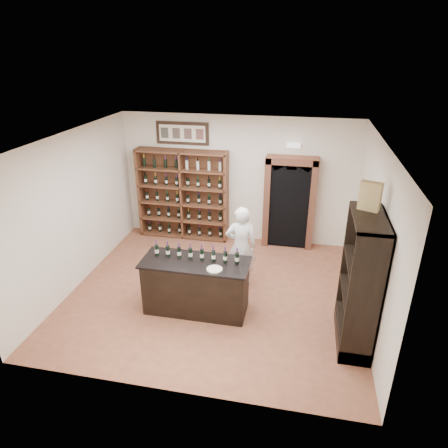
{
  "coord_description": "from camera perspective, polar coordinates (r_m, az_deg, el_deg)",
  "views": [
    {
      "loc": [
        1.49,
        -6.39,
        4.43
      ],
      "look_at": [
        0.12,
        0.3,
        1.34
      ],
      "focal_mm": 32.0,
      "sensor_mm": 36.0,
      "label": 1
    }
  ],
  "objects": [
    {
      "name": "counter_bottle_3",
      "position": [
        6.97,
        -4.82,
        -4.21
      ],
      "size": [
        0.07,
        0.07,
        0.3
      ],
      "color": "black",
      "rests_on": "tasting_counter"
    },
    {
      "name": "side_cabinet",
      "position": [
        6.69,
        18.73,
        -10.49
      ],
      "size": [
        0.48,
        1.2,
        2.2
      ],
      "color": "black",
      "rests_on": "ground"
    },
    {
      "name": "counter_bottle_2",
      "position": [
        7.03,
        -6.43,
        -4.03
      ],
      "size": [
        0.07,
        0.07,
        0.3
      ],
      "color": "black",
      "rests_on": "tasting_counter"
    },
    {
      "name": "floor",
      "position": [
        7.92,
        -1.33,
        -9.69
      ],
      "size": [
        5.5,
        5.5,
        0.0
      ],
      "primitive_type": "plane",
      "color": "#9B573E",
      "rests_on": "ground"
    },
    {
      "name": "wall_right",
      "position": [
        7.14,
        20.61,
        -1.55
      ],
      "size": [
        0.04,
        5.0,
        3.0
      ],
      "primitive_type": "cube",
      "color": "silver",
      "rests_on": "ground"
    },
    {
      "name": "counter_bottle_4",
      "position": [
        6.92,
        -3.18,
        -4.38
      ],
      "size": [
        0.07,
        0.07,
        0.3
      ],
      "color": "black",
      "rests_on": "tasting_counter"
    },
    {
      "name": "wall_left",
      "position": [
        8.21,
        -20.51,
        1.82
      ],
      "size": [
        0.04,
        5.0,
        3.0
      ],
      "primitive_type": "cube",
      "color": "silver",
      "rests_on": "ground"
    },
    {
      "name": "wine_crate",
      "position": [
        6.17,
        20.16,
        3.74
      ],
      "size": [
        0.33,
        0.24,
        0.43
      ],
      "primitive_type": "cube",
      "rotation": [
        0.0,
        0.0,
        -0.41
      ],
      "color": "tan",
      "rests_on": "side_cabinet"
    },
    {
      "name": "plate",
      "position": [
        6.67,
        -1.37,
        -6.49
      ],
      "size": [
        0.26,
        0.26,
        0.02
      ],
      "primitive_type": "cylinder",
      "color": "silver",
      "rests_on": "tasting_counter"
    },
    {
      "name": "counter_bottle_6",
      "position": [
        6.84,
        0.17,
        -4.72
      ],
      "size": [
        0.07,
        0.07,
        0.3
      ],
      "color": "black",
      "rests_on": "tasting_counter"
    },
    {
      "name": "counter_bottle_7",
      "position": [
        6.81,
        1.88,
        -4.88
      ],
      "size": [
        0.07,
        0.07,
        0.3
      ],
      "color": "black",
      "rests_on": "tasting_counter"
    },
    {
      "name": "tasting_counter",
      "position": [
        7.2,
        -4.01,
        -8.85
      ],
      "size": [
        1.88,
        0.78,
        1.0
      ],
      "color": "black",
      "rests_on": "ground"
    },
    {
      "name": "emergency_light",
      "position": [
        9.04,
        9.91,
        11.01
      ],
      "size": [
        0.3,
        0.1,
        0.1
      ],
      "primitive_type": "cube",
      "color": "white",
      "rests_on": "wall_back"
    },
    {
      "name": "wall_back",
      "position": [
        9.48,
        1.94,
        6.32
      ],
      "size": [
        5.5,
        0.04,
        3.0
      ],
      "primitive_type": "cube",
      "color": "silver",
      "rests_on": "ground"
    },
    {
      "name": "arched_doorway",
      "position": [
        9.32,
        9.34,
        3.33
      ],
      "size": [
        1.17,
        0.35,
        2.17
      ],
      "color": "black",
      "rests_on": "ground"
    },
    {
      "name": "counter_bottle_5",
      "position": [
        6.88,
        -1.51,
        -4.55
      ],
      "size": [
        0.07,
        0.07,
        0.3
      ],
      "color": "black",
      "rests_on": "tasting_counter"
    },
    {
      "name": "framed_picture",
      "position": [
        9.48,
        -5.96,
        12.77
      ],
      "size": [
        1.25,
        0.04,
        0.52
      ],
      "primitive_type": "cube",
      "color": "black",
      "rests_on": "wall_back"
    },
    {
      "name": "ceiling",
      "position": [
        6.72,
        -1.58,
        12.04
      ],
      "size": [
        5.5,
        5.5,
        0.0
      ],
      "primitive_type": "plane",
      "rotation": [
        3.14,
        0.0,
        0.0
      ],
      "color": "white",
      "rests_on": "wall_back"
    },
    {
      "name": "shopkeeper",
      "position": [
        7.79,
        2.43,
        -3.22
      ],
      "size": [
        0.67,
        0.5,
        1.66
      ],
      "primitive_type": "imported",
      "rotation": [
        0.0,
        0.0,
        3.33
      ],
      "color": "silver",
      "rests_on": "ground"
    },
    {
      "name": "wine_shelf",
      "position": [
        9.75,
        -5.83,
        4.23
      ],
      "size": [
        2.2,
        0.38,
        2.2
      ],
      "color": "brown",
      "rests_on": "ground"
    },
    {
      "name": "counter_bottle_1",
      "position": [
        7.09,
        -8.02,
        -3.86
      ],
      "size": [
        0.07,
        0.07,
        0.3
      ],
      "color": "black",
      "rests_on": "tasting_counter"
    },
    {
      "name": "counter_bottle_0",
      "position": [
        7.16,
        -9.58,
        -3.69
      ],
      "size": [
        0.07,
        0.07,
        0.3
      ],
      "color": "black",
      "rests_on": "tasting_counter"
    }
  ]
}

